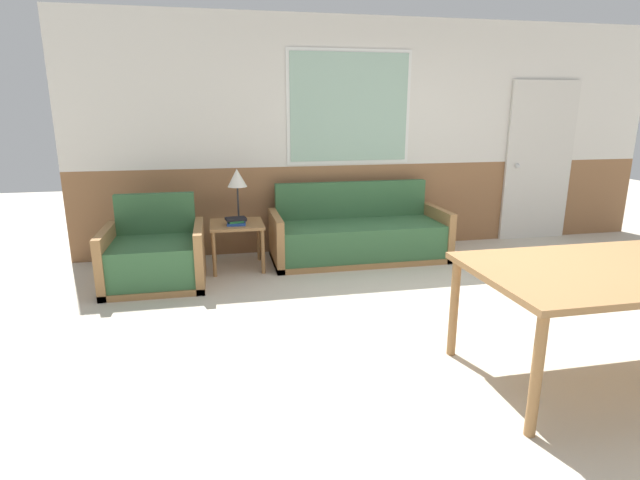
{
  "coord_description": "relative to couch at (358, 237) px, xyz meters",
  "views": [
    {
      "loc": [
        -1.96,
        -3.21,
        1.68
      ],
      "look_at": [
        -1.09,
        0.98,
        0.55
      ],
      "focal_mm": 28.0,
      "sensor_mm": 36.0,
      "label": 1
    }
  ],
  "objects": [
    {
      "name": "side_table",
      "position": [
        -1.37,
        -0.06,
        0.16
      ],
      "size": [
        0.56,
        0.56,
        0.5
      ],
      "color": "#9E7042",
      "rests_on": "ground_plane"
    },
    {
      "name": "book_stack",
      "position": [
        -1.38,
        -0.16,
        0.28
      ],
      "size": [
        0.23,
        0.17,
        0.08
      ],
      "color": "#234799",
      "rests_on": "side_table"
    },
    {
      "name": "entry_door",
      "position": [
        2.55,
        0.47,
        0.75
      ],
      "size": [
        0.94,
        0.09,
        2.03
      ],
      "color": "silver",
      "rests_on": "ground_plane"
    },
    {
      "name": "couch",
      "position": [
        0.0,
        0.0,
        0.0
      ],
      "size": [
        1.98,
        0.81,
        0.85
      ],
      "color": "#9E7042",
      "rests_on": "ground_plane"
    },
    {
      "name": "wall_back",
      "position": [
        0.38,
        0.52,
        1.11
      ],
      "size": [
        7.2,
        0.09,
        2.7
      ],
      "color": "#8E603D",
      "rests_on": "ground_plane"
    },
    {
      "name": "dining_table",
      "position": [
        0.88,
        -2.83,
        0.42
      ],
      "size": [
        1.88,
        1.04,
        0.74
      ],
      "color": "#9E7042",
      "rests_on": "ground_plane"
    },
    {
      "name": "table_lamp",
      "position": [
        -1.34,
        0.03,
        0.67
      ],
      "size": [
        0.21,
        0.21,
        0.56
      ],
      "color": "#262628",
      "rests_on": "side_table"
    },
    {
      "name": "ground_plane",
      "position": [
        0.4,
        -2.11,
        -0.26
      ],
      "size": [
        16.0,
        16.0,
        0.0
      ],
      "primitive_type": "plane",
      "color": "beige"
    },
    {
      "name": "armchair",
      "position": [
        -2.19,
        -0.42,
        0.0
      ],
      "size": [
        0.94,
        0.83,
        0.85
      ],
      "rotation": [
        0.0,
        0.0,
        0.12
      ],
      "color": "#9E7042",
      "rests_on": "ground_plane"
    }
  ]
}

